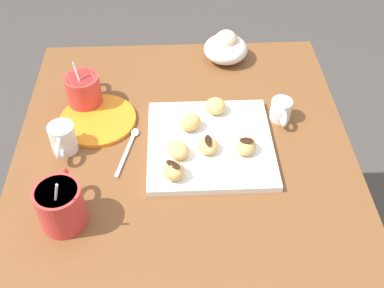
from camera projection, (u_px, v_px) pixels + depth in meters
name	position (u px, v px, depth m)	size (l,w,h in m)	color
dining_table	(185.00, 190.00, 1.19)	(0.90, 0.79, 0.71)	brown
pastry_plate_square	(210.00, 144.00, 1.10)	(0.29, 0.29, 0.02)	white
coffee_mug_red_left	(61.00, 204.00, 0.92)	(0.13, 0.09, 0.15)	red
coffee_mug_red_right	(84.00, 89.00, 1.19)	(0.13, 0.09, 0.13)	red
cream_pitcher_white	(63.00, 138.00, 1.07)	(0.10, 0.06, 0.07)	white
ice_cream_bowl	(226.00, 48.00, 1.33)	(0.12, 0.12, 0.09)	white
chocolate_sauce_pitcher	(281.00, 109.00, 1.16)	(0.09, 0.05, 0.06)	white
saucer_orange_left	(98.00, 120.00, 1.17)	(0.19, 0.19, 0.01)	orange
loose_spoon_near_saucer	(129.00, 146.00, 1.11)	(0.16, 0.05, 0.01)	silver
beignet_0	(208.00, 146.00, 1.07)	(0.05, 0.05, 0.03)	#E5B260
chocolate_drizzle_0	(208.00, 140.00, 1.06)	(0.04, 0.02, 0.01)	black
beignet_1	(190.00, 122.00, 1.12)	(0.05, 0.06, 0.04)	#E5B260
beignet_2	(178.00, 150.00, 1.06)	(0.05, 0.05, 0.03)	#E5B260
beignet_3	(246.00, 146.00, 1.06)	(0.04, 0.05, 0.03)	#E5B260
chocolate_drizzle_3	(246.00, 141.00, 1.05)	(0.03, 0.02, 0.01)	black
beignet_4	(173.00, 171.00, 1.01)	(0.05, 0.05, 0.04)	#E5B260
chocolate_drizzle_4	(173.00, 164.00, 1.00)	(0.04, 0.02, 0.01)	black
beignet_5	(216.00, 106.00, 1.16)	(0.05, 0.05, 0.04)	#E5B260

